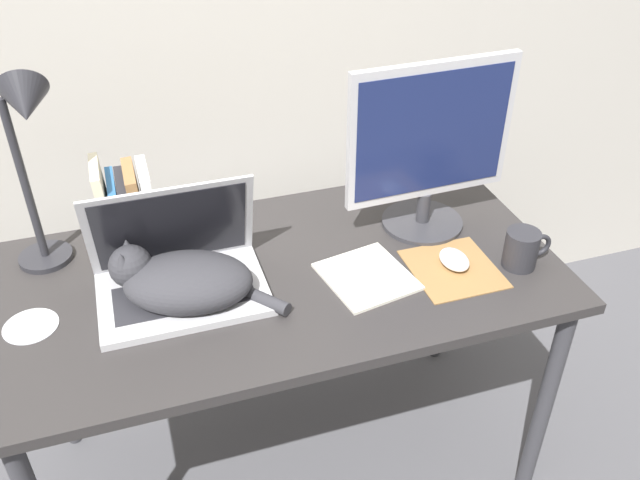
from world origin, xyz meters
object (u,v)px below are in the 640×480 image
(computer_mouse, at_px, (454,260))
(book_row, at_px, (127,208))
(mug, at_px, (522,249))
(cd_disc, at_px, (31,326))
(external_monitor, at_px, (430,146))
(desk_lamp, at_px, (28,140))
(cat, at_px, (182,280))
(notepad, at_px, (367,276))
(laptop, at_px, (180,273))

(computer_mouse, distance_m, book_row, 0.83)
(mug, xyz_separation_m, cd_disc, (-1.15, 0.13, -0.05))
(external_monitor, height_order, cd_disc, external_monitor)
(book_row, distance_m, desk_lamp, 0.30)
(cat, distance_m, mug, 0.82)
(cd_disc, bearing_deg, external_monitor, 6.24)
(desk_lamp, xyz_separation_m, notepad, (0.70, -0.29, -0.33))
(external_monitor, xyz_separation_m, desk_lamp, (-0.93, 0.11, 0.10))
(mug, bearing_deg, desk_lamp, 161.78)
(cat, distance_m, cd_disc, 0.34)
(book_row, xyz_separation_m, notepad, (0.52, -0.33, -0.10))
(mug, bearing_deg, cd_disc, 173.43)
(computer_mouse, bearing_deg, external_monitor, 88.59)
(laptop, relative_size, mug, 3.10)
(computer_mouse, relative_size, mug, 0.77)
(cat, distance_m, desk_lamp, 0.45)
(laptop, bearing_deg, book_row, 110.83)
(desk_lamp, bearing_deg, computer_mouse, -18.50)
(cat, height_order, mug, cat)
(laptop, xyz_separation_m, notepad, (0.43, -0.09, -0.05))
(computer_mouse, distance_m, desk_lamp, 1.02)
(laptop, xyz_separation_m, book_row, (-0.09, 0.24, 0.05))
(mug, bearing_deg, external_monitor, 122.23)
(notepad, xyz_separation_m, cd_disc, (-0.77, 0.07, -0.00))
(notepad, bearing_deg, computer_mouse, -5.20)
(computer_mouse, bearing_deg, cd_disc, 175.07)
(book_row, xyz_separation_m, desk_lamp, (-0.18, -0.04, 0.24))
(external_monitor, height_order, book_row, external_monitor)
(laptop, bearing_deg, external_monitor, 7.31)
(desk_lamp, relative_size, notepad, 2.07)
(computer_mouse, height_order, desk_lamp, desk_lamp)
(book_row, bearing_deg, external_monitor, -11.79)
(desk_lamp, height_order, mug, desk_lamp)
(laptop, xyz_separation_m, external_monitor, (0.66, 0.08, 0.18))
(laptop, distance_m, desk_lamp, 0.44)
(notepad, bearing_deg, cd_disc, 175.14)
(laptop, relative_size, cd_disc, 3.21)
(computer_mouse, height_order, mug, mug)
(computer_mouse, xyz_separation_m, mug, (0.16, -0.05, 0.03))
(external_monitor, relative_size, desk_lamp, 0.91)
(external_monitor, xyz_separation_m, notepad, (-0.23, -0.17, -0.23))
(mug, bearing_deg, cat, 171.73)
(cat, bearing_deg, external_monitor, 10.59)
(cd_disc, bearing_deg, book_row, 47.29)
(notepad, bearing_deg, laptop, 168.26)
(laptop, distance_m, mug, 0.83)
(cat, height_order, book_row, book_row)
(cat, xyz_separation_m, notepad, (0.43, -0.05, -0.06))
(laptop, height_order, notepad, laptop)
(cat, distance_m, book_row, 0.30)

